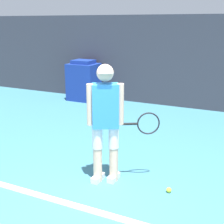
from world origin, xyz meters
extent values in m
cube|color=#383842|center=(0.00, 5.42, 1.15)|extent=(24.00, 0.10, 2.30)
cube|color=white|center=(0.00, 0.33, 0.01)|extent=(21.60, 0.10, 0.01)
cylinder|color=beige|center=(-0.26, 1.01, 0.24)|extent=(0.12, 0.12, 0.49)
cylinder|color=white|center=(-0.26, 1.01, 0.64)|extent=(0.14, 0.14, 0.30)
cube|color=white|center=(-0.26, 1.01, 0.04)|extent=(0.10, 0.24, 0.08)
cylinder|color=beige|center=(-0.07, 1.12, 0.24)|extent=(0.12, 0.12, 0.49)
cylinder|color=white|center=(-0.07, 1.12, 0.64)|extent=(0.14, 0.14, 0.30)
cube|color=white|center=(-0.07, 1.12, 0.04)|extent=(0.10, 0.24, 0.08)
cube|color=#338CE0|center=(-0.16, 1.06, 1.07)|extent=(0.39, 0.34, 0.58)
sphere|color=beige|center=(-0.16, 1.06, 1.50)|extent=(0.22, 0.22, 0.22)
cube|color=white|center=(-0.11, 0.97, 1.52)|extent=(0.22, 0.19, 0.02)
cylinder|color=beige|center=(-0.33, 0.96, 1.09)|extent=(0.09, 0.09, 0.55)
cylinder|color=beige|center=(0.01, 1.16, 1.09)|extent=(0.09, 0.09, 0.55)
cylinder|color=black|center=(0.11, 1.22, 0.82)|extent=(0.22, 0.14, 0.03)
torus|color=black|center=(0.34, 1.35, 0.82)|extent=(0.28, 0.17, 0.31)
sphere|color=#D1E533|center=(0.72, 1.13, 0.03)|extent=(0.07, 0.07, 0.07)
cube|color=navy|center=(-2.83, 4.99, 0.51)|extent=(0.80, 0.66, 1.02)
cube|color=navy|center=(-2.83, 4.99, 1.07)|extent=(0.56, 0.46, 0.10)
cylinder|color=white|center=(-2.19, 4.84, 0.13)|extent=(0.08, 0.08, 0.25)
cylinder|color=black|center=(-2.19, 4.84, 0.26)|extent=(0.05, 0.05, 0.02)
camera|label=1|loc=(1.61, -2.42, 2.12)|focal=50.00mm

